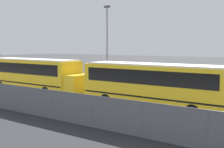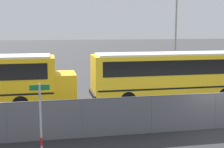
# 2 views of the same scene
# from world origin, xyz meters

# --- Properties ---
(school_bus_2) EXTENTS (11.46, 2.47, 3.07)m
(school_bus_2) POSITION_xyz_m (0.42, 5.78, 1.81)
(school_bus_2) COLOR yellow
(school_bus_2) RESTS_ON ground_plane
(school_bus_3) EXTENTS (11.46, 2.47, 3.07)m
(school_bus_3) POSITION_xyz_m (12.94, 5.79, 1.81)
(school_bus_3) COLOR yellow
(school_bus_3) RESTS_ON ground_plane
(light_pole) EXTENTS (0.60, 0.24, 8.21)m
(light_pole) POSITION_xyz_m (3.30, 12.76, 4.49)
(light_pole) COLOR gray
(light_pole) RESTS_ON ground_plane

